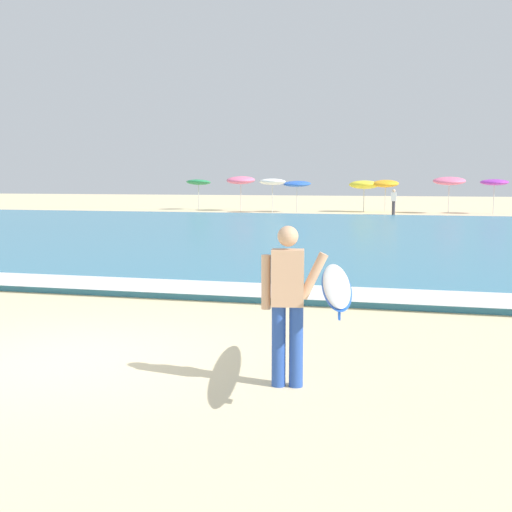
{
  "coord_description": "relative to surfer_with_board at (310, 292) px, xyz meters",
  "views": [
    {
      "loc": [
        4.26,
        -7.2,
        2.22
      ],
      "look_at": [
        1.82,
        2.11,
        1.1
      ],
      "focal_mm": 46.74,
      "sensor_mm": 36.0,
      "label": 1
    }
  ],
  "objects": [
    {
      "name": "beach_umbrella_3",
      "position": [
        -7.39,
        36.77,
        0.85
      ],
      "size": [
        1.85,
        1.87,
        2.13
      ],
      "color": "beige",
      "rests_on": "ground"
    },
    {
      "name": "surf_foam",
      "position": [
        -3.06,
        5.11,
        -0.88
      ],
      "size": [
        120.0,
        1.53,
        0.01
      ],
      "primitive_type": "cube",
      "color": "white",
      "rests_on": "sea"
    },
    {
      "name": "ground_plane",
      "position": [
        -3.06,
        0.35,
        -1.03
      ],
      "size": [
        160.0,
        160.0,
        0.0
      ],
      "primitive_type": "plane",
      "color": "beige"
    },
    {
      "name": "beach_umbrella_6",
      "position": [
        2.34,
        37.64,
        1.05
      ],
      "size": [
        2.05,
        2.09,
        2.43
      ],
      "color": "beige",
      "rests_on": "ground"
    },
    {
      "name": "beach_umbrella_1",
      "position": [
        -11.51,
        37.63,
        1.09
      ],
      "size": [
        1.98,
        2.01,
        2.45
      ],
      "color": "beige",
      "rests_on": "ground"
    },
    {
      "name": "beach_umbrella_5",
      "position": [
        -1.69,
        37.98,
        0.86
      ],
      "size": [
        1.73,
        1.77,
        2.21
      ],
      "color": "beige",
      "rests_on": "ground"
    },
    {
      "name": "beach_umbrella_2",
      "position": [
        -8.83,
        35.8,
        0.99
      ],
      "size": [
        1.74,
        1.76,
        2.26
      ],
      "color": "beige",
      "rests_on": "ground"
    },
    {
      "name": "beach_umbrella_0",
      "position": [
        -14.95,
        38.59,
        0.94
      ],
      "size": [
        1.74,
        1.77,
        2.23
      ],
      "color": "beige",
      "rests_on": "ground"
    },
    {
      "name": "surfer_with_board",
      "position": [
        0.0,
        0.0,
        0.0
      ],
      "size": [
        1.13,
        2.45,
        1.73
      ],
      "color": "#284CA3",
      "rests_on": "ground"
    },
    {
      "name": "sea",
      "position": [
        -3.06,
        18.51,
        -0.96
      ],
      "size": [
        120.0,
        28.0,
        0.14
      ],
      "primitive_type": "cube",
      "color": "teal",
      "rests_on": "ground"
    },
    {
      "name": "beach_umbrella_4",
      "position": [
        -3.12,
        38.28,
        0.79
      ],
      "size": [
        2.02,
        2.04,
        2.14
      ],
      "color": "beige",
      "rests_on": "ground"
    },
    {
      "name": "beachgoer_near_row_left",
      "position": [
        -0.98,
        35.09,
        -0.18
      ],
      "size": [
        0.32,
        0.2,
        1.58
      ],
      "color": "#383842",
      "rests_on": "ground"
    },
    {
      "name": "beach_umbrella_7",
      "position": [
        5.09,
        37.88,
        0.96
      ],
      "size": [
        1.75,
        1.77,
        2.22
      ],
      "color": "beige",
      "rests_on": "ground"
    }
  ]
}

